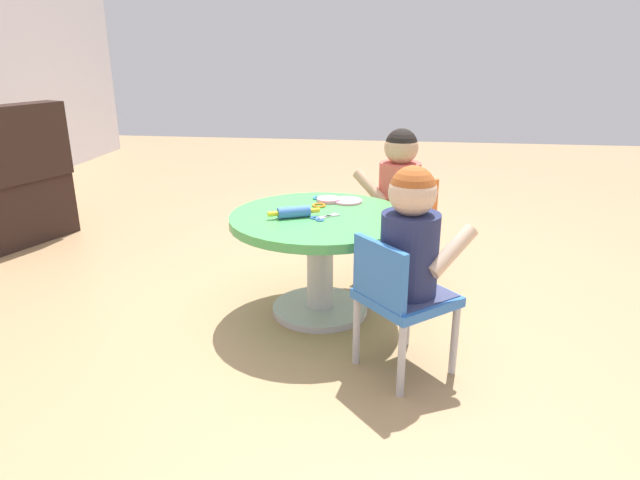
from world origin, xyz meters
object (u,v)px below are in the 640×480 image
Objects in this scene: child_chair_right at (403,224)px; rolling_pin at (294,212)px; craft_table at (320,242)px; seated_child_left at (411,237)px; seated_child_right at (399,180)px; child_chair_left at (400,298)px; craft_scissors at (322,218)px.

child_chair_right reaches higher than rolling_pin.
seated_child_left reaches higher than craft_table.
craft_table is at bearing 139.80° from child_chair_right.
seated_child_left is at bearing -138.56° from craft_table.
seated_child_left is at bearing -177.41° from seated_child_right.
seated_child_left is 0.95× the size of child_chair_right.
child_chair_right is at bearing 0.58° from seated_child_left.
child_chair_right is 1.05× the size of seated_child_right.
rolling_pin is at bearing 48.79° from child_chair_left.
craft_table is at bearing -61.34° from rolling_pin.
child_chair_left is 2.45× the size of rolling_pin.
rolling_pin is (0.40, 0.46, 0.19)m from child_chair_left.
child_chair_right is 2.45× the size of rolling_pin.
child_chair_left is 0.96m from seated_child_right.
seated_child_right is 0.69m from rolling_pin.
seated_child_left is 2.33× the size of rolling_pin.
craft_table is 1.57× the size of seated_child_right.
child_chair_right is at bearing -43.80° from rolling_pin.
seated_child_left is 0.53m from craft_scissors.
child_chair_right reaches higher than craft_table.
child_chair_right reaches higher than craft_scissors.
craft_scissors is (-0.52, 0.33, -0.06)m from seated_child_right.
craft_scissors is at bearing 144.19° from child_chair_right.
child_chair_left is at bearing 130.93° from seated_child_left.
craft_scissors is (-0.05, -0.02, 0.13)m from craft_table.
craft_table is 3.66× the size of rolling_pin.
child_chair_left is 0.23m from seated_child_left.
child_chair_right is at bearing -1.34° from child_chair_left.
rolling_pin reaches higher than craft_scissors.
rolling_pin is 1.65× the size of craft_scissors.
seated_child_left is 3.85× the size of craft_scissors.
seated_child_right is 0.62m from craft_scissors.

